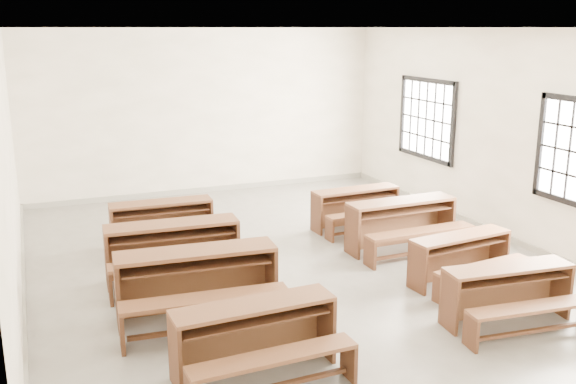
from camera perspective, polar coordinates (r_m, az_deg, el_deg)
name	(u,v)px	position (r m, az deg, el deg)	size (l,w,h in m)	color
room	(294,109)	(8.67, 0.55, 7.40)	(8.50, 8.50, 3.20)	gray
desk_set_0	(256,334)	(6.16, -2.86, -12.53)	(1.59, 0.86, 0.70)	brown
desk_set_1	(198,280)	(7.30, -8.03, -7.73)	(1.86, 1.07, 0.80)	brown
desk_set_2	(173,248)	(8.43, -10.16, -4.89)	(1.76, 1.00, 0.77)	brown
desk_set_3	(162,220)	(9.80, -11.12, -2.50)	(1.55, 0.86, 0.68)	brown
desk_set_4	(509,291)	(7.56, 19.08, -8.32)	(1.54, 0.91, 0.66)	brown
desk_set_5	(462,256)	(8.54, 15.22, -5.47)	(1.48, 0.87, 0.64)	brown
desk_set_6	(403,221)	(9.59, 10.16, -2.58)	(1.68, 0.89, 0.75)	brown
desk_set_7	(357,206)	(10.52, 6.13, -1.21)	(1.49, 0.81, 0.66)	brown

